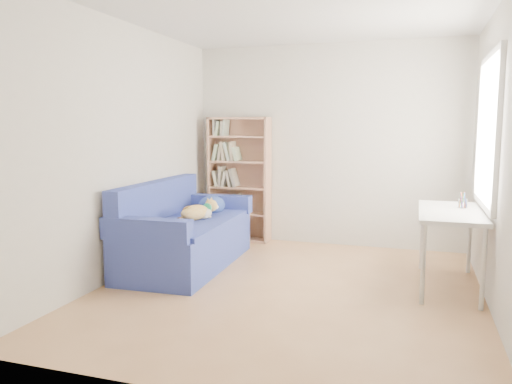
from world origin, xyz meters
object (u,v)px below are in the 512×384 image
(sofa, at_px, (184,234))
(bookshelf, at_px, (239,184))
(pen_cup, at_px, (463,202))
(desk, at_px, (450,218))

(sofa, xyz_separation_m, bookshelf, (0.16, 1.38, 0.42))
(sofa, xyz_separation_m, pen_cup, (2.88, 0.27, 0.46))
(desk, relative_size, pen_cup, 7.96)
(bookshelf, bearing_deg, desk, -26.57)
(bookshelf, bearing_deg, pen_cup, -22.03)
(sofa, relative_size, bookshelf, 1.16)
(bookshelf, xyz_separation_m, pen_cup, (2.72, -1.10, 0.04))
(bookshelf, height_order, pen_cup, bookshelf)
(sofa, height_order, bookshelf, bookshelf)
(sofa, distance_m, desk, 2.79)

